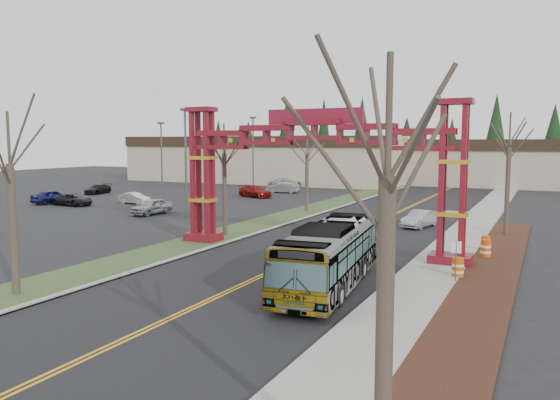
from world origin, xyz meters
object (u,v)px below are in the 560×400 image
Objects in this scene: retail_building_east at (530,162)px; parked_car_near_b at (135,198)px; parked_car_far_b at (286,183)px; light_pole_near at (186,152)px; parked_car_far_a at (283,188)px; barrel_mid at (486,249)px; retail_building_west at (274,159)px; barrel_north at (485,244)px; bare_tree_median_far at (307,154)px; street_sign at (456,253)px; parked_car_far_c at (98,189)px; parked_car_near_a at (151,206)px; parked_car_mid_b at (52,197)px; bare_tree_median_near at (10,165)px; barrel_south at (458,268)px; parked_car_mid_a at (255,191)px; bare_tree_right_far at (509,144)px; light_pole_far at (253,147)px; gateway_arch at (314,153)px; bare_tree_right_near at (388,179)px; light_pole_mid at (161,153)px; transit_bus at (330,255)px; silver_sedan at (420,219)px; parked_car_near_c at (73,200)px.

parked_car_near_b is at bearing -128.54° from retail_building_east.
light_pole_near is at bearing 114.88° from parked_car_far_b.
parked_car_far_a reaches higher than barrel_mid.
barrel_north is at bearing -51.49° from retail_building_west.
street_sign is at bearing -51.67° from bare_tree_median_far.
parked_car_far_c is 3.83× the size of barrel_mid.
parked_car_near_a is 0.98× the size of parked_car_mid_b.
bare_tree_median_near is 20.98m from barrel_south.
retail_building_west is 9.48× the size of parked_car_mid_a.
barrel_north is at bearing -5.74° from parked_car_near_a.
light_pole_far is (-34.99, 26.04, -0.60)m from bare_tree_right_far.
parked_car_mid_b is at bearing 171.05° from barrel_north.
street_sign is at bearing -113.88° from parked_car_near_b.
parked_car_far_a is at bearing 132.89° from parked_car_far_b.
gateway_arch is 22.74m from parked_car_near_a.
parked_car_near_a is at bearing -13.80° from parked_car_far_a.
bare_tree_right_near is at bearing 17.67° from parked_car_far_a.
barrel_mid is (40.22, -21.67, -4.70)m from light_pole_mid.
transit_bus is at bearing 31.74° from bare_tree_median_near.
retail_building_east is 8.64× the size of parked_car_mid_b.
bare_tree_right_far is (0.00, 32.07, 0.47)m from bare_tree_right_near.
parked_car_far_b is at bearing 146.43° from silver_sedan.
parked_car_far_b is (-21.36, 40.56, -5.26)m from gateway_arch.
bare_tree_median_far is at bearing 108.98° from transit_bus.
parked_car_mid_a is 41.04m from barrel_south.
light_pole_near is (-0.54, -20.42, 5.01)m from parked_car_far_a.
parked_car_far_b is 43.17m from bare_tree_right_far.
transit_bus is at bearing 114.76° from bare_tree_right_near.
transit_bus is 14.45m from bare_tree_median_near.
parked_car_far_b is at bearing 103.67° from bare_tree_median_near.
parked_car_mid_a is 15.55m from bare_tree_median_far.
parked_car_far_a reaches higher than barrel_north.
silver_sedan is at bearing -41.02° from light_pole_far.
parked_car_far_c is at bearing 171.52° from bare_tree_median_far.
bare_tree_right_far is 8.23× the size of barrel_south.
bare_tree_median_near is 19.06m from bare_tree_right_near.
parked_car_near_c is 42.38m from bare_tree_right_far.
parked_car_near_a is (-20.06, 9.34, -5.25)m from gateway_arch.
bare_tree_right_far is at bearing 5.18° from silver_sedan.
light_pole_mid is at bearing 144.43° from street_sign.
light_pole_near reaches higher than bare_tree_right_far.
retail_building_east is 18.79× the size of street_sign.
light_pole_near is at bearing 78.04° from parked_car_near_a.
parked_car_far_c is 65.30m from bare_tree_right_near.
parked_car_near_c is 1.06× the size of parked_car_far_a.
street_sign is 1.91× the size of barrel_south.
bare_tree_median_far is at bearing -160.25° from parked_car_mid_b.
retail_building_east is at bearing -36.94° from parked_car_near_c.
parked_car_mid_a is 56.22m from bare_tree_right_near.
parked_car_near_c is 0.45× the size of light_pole_near.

